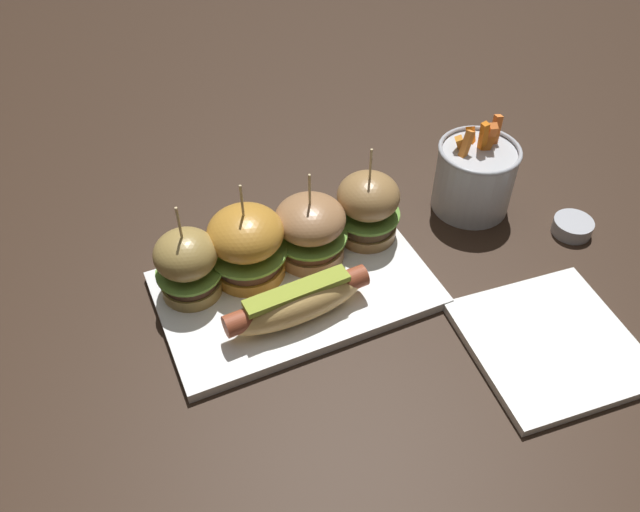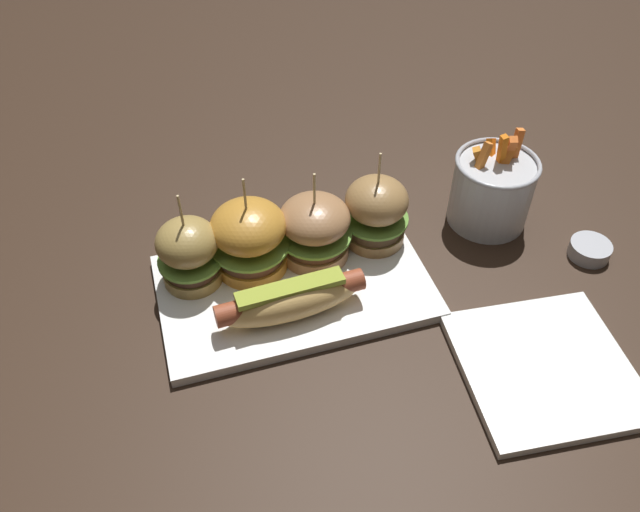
{
  "view_description": "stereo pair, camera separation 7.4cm",
  "coord_description": "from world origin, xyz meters",
  "views": [
    {
      "loc": [
        -0.2,
        -0.52,
        0.62
      ],
      "look_at": [
        0.03,
        0.0,
        0.05
      ],
      "focal_mm": 36.02,
      "sensor_mm": 36.0,
      "label": 1
    },
    {
      "loc": [
        -0.13,
        -0.55,
        0.62
      ],
      "look_at": [
        0.03,
        0.0,
        0.05
      ],
      "focal_mm": 36.02,
      "sensor_mm": 36.0,
      "label": 2
    }
  ],
  "objects": [
    {
      "name": "ground_plane",
      "position": [
        0.0,
        0.0,
        0.0
      ],
      "size": [
        3.0,
        3.0,
        0.0
      ],
      "primitive_type": "plane",
      "color": "black"
    },
    {
      "name": "platter_main",
      "position": [
        0.0,
        0.0,
        0.01
      ],
      "size": [
        0.34,
        0.21,
        0.01
      ],
      "primitive_type": "cube",
      "color": "white",
      "rests_on": "ground"
    },
    {
      "name": "hot_dog",
      "position": [
        -0.02,
        -0.05,
        0.04
      ],
      "size": [
        0.19,
        0.06,
        0.05
      ],
      "color": "#DEAF62",
      "rests_on": "platter_main"
    },
    {
      "name": "slider_far_left",
      "position": [
        -0.12,
        0.05,
        0.06
      ],
      "size": [
        0.08,
        0.08,
        0.14
      ],
      "color": "olive",
      "rests_on": "platter_main"
    },
    {
      "name": "slider_center_left",
      "position": [
        -0.04,
        0.05,
        0.06
      ],
      "size": [
        0.1,
        0.1,
        0.14
      ],
      "color": "#B67B2B",
      "rests_on": "platter_main"
    },
    {
      "name": "slider_center_right",
      "position": [
        0.04,
        0.05,
        0.06
      ],
      "size": [
        0.1,
        0.1,
        0.13
      ],
      "color": "#986B45",
      "rests_on": "platter_main"
    },
    {
      "name": "slider_far_right",
      "position": [
        0.13,
        0.05,
        0.06
      ],
      "size": [
        0.09,
        0.09,
        0.14
      ],
      "color": "olive",
      "rests_on": "platter_main"
    },
    {
      "name": "fries_bucket",
      "position": [
        0.3,
        0.06,
        0.05
      ],
      "size": [
        0.12,
        0.12,
        0.14
      ],
      "color": "#B7BABF",
      "rests_on": "ground"
    },
    {
      "name": "sauce_ramekin",
      "position": [
        0.4,
        -0.05,
        0.01
      ],
      "size": [
        0.06,
        0.06,
        0.02
      ],
      "color": "#A8AAB2",
      "rests_on": "ground"
    },
    {
      "name": "side_plate",
      "position": [
        0.24,
        -0.2,
        0.01
      ],
      "size": [
        0.21,
        0.21,
        0.01
      ],
      "primitive_type": "cube",
      "rotation": [
        0.0,
        0.0,
        -0.1
      ],
      "color": "white",
      "rests_on": "ground"
    }
  ]
}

